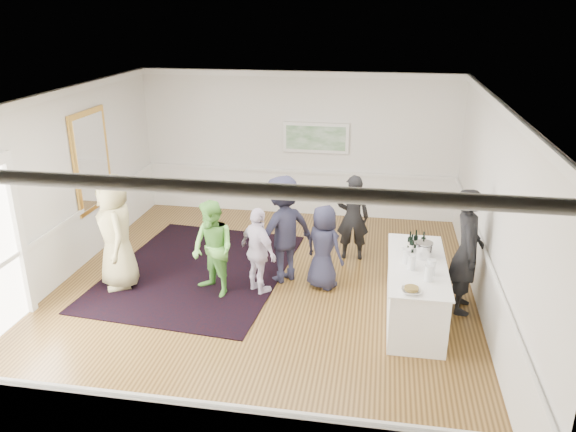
% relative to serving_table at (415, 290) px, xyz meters
% --- Properties ---
extents(floor, '(8.00, 8.00, 0.00)m').
position_rel_serving_table_xyz_m(floor, '(-2.45, 0.29, -0.46)').
color(floor, olive).
rests_on(floor, ground).
extents(ceiling, '(7.00, 8.00, 0.02)m').
position_rel_serving_table_xyz_m(ceiling, '(-2.45, 0.29, 2.74)').
color(ceiling, white).
rests_on(ceiling, wall_back).
extents(wall_left, '(0.02, 8.00, 3.20)m').
position_rel_serving_table_xyz_m(wall_left, '(-5.95, 0.29, 1.14)').
color(wall_left, white).
rests_on(wall_left, floor).
extents(wall_right, '(0.02, 8.00, 3.20)m').
position_rel_serving_table_xyz_m(wall_right, '(1.05, 0.29, 1.14)').
color(wall_right, white).
rests_on(wall_right, floor).
extents(wall_back, '(7.00, 0.02, 3.20)m').
position_rel_serving_table_xyz_m(wall_back, '(-2.45, 4.29, 1.14)').
color(wall_back, white).
rests_on(wall_back, floor).
extents(wall_front, '(7.00, 0.02, 3.20)m').
position_rel_serving_table_xyz_m(wall_front, '(-2.45, -3.71, 1.14)').
color(wall_front, white).
rests_on(wall_front, floor).
extents(wainscoting, '(7.00, 8.00, 1.00)m').
position_rel_serving_table_xyz_m(wainscoting, '(-2.45, 0.29, 0.04)').
color(wainscoting, white).
rests_on(wainscoting, floor).
extents(mirror, '(0.05, 1.25, 1.85)m').
position_rel_serving_table_xyz_m(mirror, '(-5.91, 1.59, 1.34)').
color(mirror, gold).
rests_on(mirror, wall_left).
extents(landscape_painting, '(1.44, 0.06, 0.66)m').
position_rel_serving_table_xyz_m(landscape_painting, '(-2.05, 4.23, 1.32)').
color(landscape_painting, white).
rests_on(landscape_painting, wall_back).
extents(area_rug, '(3.31, 4.17, 0.02)m').
position_rel_serving_table_xyz_m(area_rug, '(-3.75, 0.98, -0.45)').
color(area_rug, black).
rests_on(area_rug, floor).
extents(serving_table, '(0.85, 2.24, 0.91)m').
position_rel_serving_table_xyz_m(serving_table, '(0.00, 0.00, 0.00)').
color(serving_table, white).
rests_on(serving_table, floor).
extents(bartender, '(0.52, 0.75, 1.97)m').
position_rel_serving_table_xyz_m(bartender, '(0.75, 0.39, 0.53)').
color(bartender, black).
rests_on(bartender, floor).
extents(guest_tan, '(1.05, 1.15, 1.97)m').
position_rel_serving_table_xyz_m(guest_tan, '(-4.88, 0.24, 0.53)').
color(guest_tan, tan).
rests_on(guest_tan, floor).
extents(guest_green, '(0.99, 0.95, 1.60)m').
position_rel_serving_table_xyz_m(guest_green, '(-3.22, 0.22, 0.35)').
color(guest_green, '#67BB4B').
rests_on(guest_green, floor).
extents(guest_lilac, '(0.89, 0.84, 1.48)m').
position_rel_serving_table_xyz_m(guest_lilac, '(-2.50, 0.40, 0.28)').
color(guest_lilac, silver).
rests_on(guest_lilac, floor).
extents(guest_dark_a, '(1.35, 1.34, 1.87)m').
position_rel_serving_table_xyz_m(guest_dark_a, '(-2.19, 0.92, 0.48)').
color(guest_dark_a, '#202136').
rests_on(guest_dark_a, floor).
extents(guest_dark_b, '(0.62, 0.43, 1.63)m').
position_rel_serving_table_xyz_m(guest_dark_b, '(-1.08, 2.01, 0.36)').
color(guest_dark_b, black).
rests_on(guest_dark_b, floor).
extents(guest_navy, '(0.84, 0.76, 1.45)m').
position_rel_serving_table_xyz_m(guest_navy, '(-1.48, 0.77, 0.27)').
color(guest_navy, '#202136').
rests_on(guest_navy, floor).
extents(wine_bottles, '(0.28, 0.29, 0.31)m').
position_rel_serving_table_xyz_m(wine_bottles, '(-0.00, 0.49, 0.60)').
color(wine_bottles, black).
rests_on(wine_bottles, serving_table).
extents(juice_pitchers, '(0.45, 0.64, 0.24)m').
position_rel_serving_table_xyz_m(juice_pitchers, '(0.00, -0.28, 0.57)').
color(juice_pitchers, '#81B13F').
rests_on(juice_pitchers, serving_table).
extents(ice_bucket, '(0.26, 0.26, 0.25)m').
position_rel_serving_table_xyz_m(ice_bucket, '(0.09, 0.23, 0.56)').
color(ice_bucket, silver).
rests_on(ice_bucket, serving_table).
extents(nut_bowl, '(0.27, 0.27, 0.08)m').
position_rel_serving_table_xyz_m(nut_bowl, '(-0.13, -0.93, 0.49)').
color(nut_bowl, white).
rests_on(nut_bowl, serving_table).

